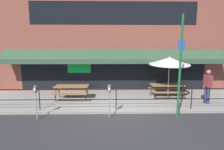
{
  "coord_description": "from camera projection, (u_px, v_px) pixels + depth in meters",
  "views": [
    {
      "loc": [
        -0.34,
        -7.35,
        2.83
      ],
      "look_at": [
        -0.16,
        1.6,
        1.5
      ],
      "focal_mm": 28.0,
      "sensor_mm": 36.0,
      "label": 1
    }
  ],
  "objects": [
    {
      "name": "ground_plane",
      "position": [
        116.0,
        114.0,
        7.69
      ],
      "size": [
        120.0,
        120.0,
        0.0
      ],
      "primitive_type": "plane",
      "color": "#2D2D30"
    },
    {
      "name": "patio_deck",
      "position": [
        115.0,
        100.0,
        9.66
      ],
      "size": [
        15.0,
        4.0,
        0.1
      ],
      "primitive_type": "cube",
      "color": "gray",
      "rests_on": "ground"
    },
    {
      "name": "restaurant_building",
      "position": [
        114.0,
        37.0,
        11.34
      ],
      "size": [
        15.0,
        1.6,
        7.24
      ],
      "color": "brown",
      "rests_on": "ground"
    },
    {
      "name": "patio_railing",
      "position": [
        116.0,
        95.0,
        7.87
      ],
      "size": [
        13.84,
        0.04,
        0.97
      ],
      "color": "black",
      "rests_on": "patio_deck"
    },
    {
      "name": "picnic_table_left",
      "position": [
        72.0,
        88.0,
        9.52
      ],
      "size": [
        1.8,
        1.42,
        0.76
      ],
      "color": "brown",
      "rests_on": "patio_deck"
    },
    {
      "name": "picnic_table_centre",
      "position": [
        167.0,
        87.0,
        9.86
      ],
      "size": [
        1.8,
        1.42,
        0.76
      ],
      "color": "brown",
      "rests_on": "patio_deck"
    },
    {
      "name": "patio_umbrella_centre",
      "position": [
        169.0,
        61.0,
        9.4
      ],
      "size": [
        2.14,
        2.14,
        2.38
      ],
      "color": "#B7B2A8",
      "rests_on": "patio_deck"
    },
    {
      "name": "pedestrian_walking",
      "position": [
        208.0,
        85.0,
        8.74
      ],
      "size": [
        0.29,
        0.62,
        1.71
      ],
      "color": "navy",
      "rests_on": "patio_deck"
    },
    {
      "name": "parking_meter_near",
      "position": [
        35.0,
        92.0,
        6.93
      ],
      "size": [
        0.15,
        0.16,
        1.42
      ],
      "color": "gray",
      "rests_on": "ground"
    },
    {
      "name": "parking_meter_far",
      "position": [
        109.0,
        91.0,
        7.04
      ],
      "size": [
        0.15,
        0.16,
        1.42
      ],
      "color": "gray",
      "rests_on": "ground"
    },
    {
      "name": "street_sign_pole",
      "position": [
        180.0,
        66.0,
        6.98
      ],
      "size": [
        0.28,
        0.09,
        4.17
      ],
      "color": "#1E6033",
      "rests_on": "ground"
    }
  ]
}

